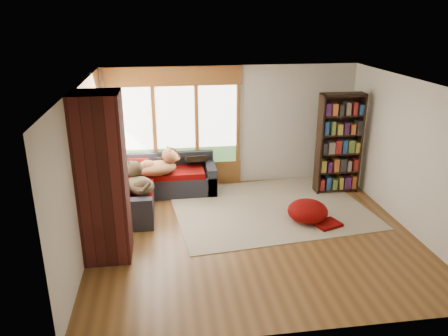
{
  "coord_description": "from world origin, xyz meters",
  "views": [
    {
      "loc": [
        -1.46,
        -6.62,
        3.67
      ],
      "look_at": [
        -0.4,
        0.82,
        0.95
      ],
      "focal_mm": 35.0,
      "sensor_mm": 36.0,
      "label": 1
    }
  ],
  "objects_px": {
    "pouf": "(308,210)",
    "dog_brindle": "(138,179)",
    "brick_chimney": "(103,179)",
    "sectional_sofa": "(142,187)",
    "bookshelf": "(339,144)",
    "area_rug": "(270,208)",
    "dog_tan": "(160,163)"
  },
  "relations": [
    {
      "from": "pouf",
      "to": "brick_chimney",
      "type": "bearing_deg",
      "value": -168.67
    },
    {
      "from": "area_rug",
      "to": "brick_chimney",
      "type": "bearing_deg",
      "value": -155.57
    },
    {
      "from": "brick_chimney",
      "to": "sectional_sofa",
      "type": "height_order",
      "value": "brick_chimney"
    },
    {
      "from": "brick_chimney",
      "to": "dog_tan",
      "type": "xyz_separation_m",
      "value": [
        0.83,
        2.12,
        -0.52
      ]
    },
    {
      "from": "brick_chimney",
      "to": "dog_brindle",
      "type": "height_order",
      "value": "brick_chimney"
    },
    {
      "from": "pouf",
      "to": "area_rug",
      "type": "bearing_deg",
      "value": 131.26
    },
    {
      "from": "brick_chimney",
      "to": "dog_tan",
      "type": "bearing_deg",
      "value": 68.59
    },
    {
      "from": "brick_chimney",
      "to": "area_rug",
      "type": "distance_m",
      "value": 3.47
    },
    {
      "from": "sectional_sofa",
      "to": "pouf",
      "type": "distance_m",
      "value": 3.33
    },
    {
      "from": "brick_chimney",
      "to": "pouf",
      "type": "height_order",
      "value": "brick_chimney"
    },
    {
      "from": "brick_chimney",
      "to": "sectional_sofa",
      "type": "bearing_deg",
      "value": 77.71
    },
    {
      "from": "pouf",
      "to": "dog_tan",
      "type": "bearing_deg",
      "value": 151.94
    },
    {
      "from": "pouf",
      "to": "bookshelf",
      "type": "bearing_deg",
      "value": 50.97
    },
    {
      "from": "brick_chimney",
      "to": "sectional_sofa",
      "type": "xyz_separation_m",
      "value": [
        0.45,
        2.05,
        -1.0
      ]
    },
    {
      "from": "brick_chimney",
      "to": "pouf",
      "type": "relative_size",
      "value": 3.52
    },
    {
      "from": "sectional_sofa",
      "to": "bookshelf",
      "type": "height_order",
      "value": "bookshelf"
    },
    {
      "from": "dog_tan",
      "to": "dog_brindle",
      "type": "bearing_deg",
      "value": -129.54
    },
    {
      "from": "bookshelf",
      "to": "dog_tan",
      "type": "bearing_deg",
      "value": 178.08
    },
    {
      "from": "dog_brindle",
      "to": "brick_chimney",
      "type": "bearing_deg",
      "value": 142.31
    },
    {
      "from": "dog_brindle",
      "to": "bookshelf",
      "type": "bearing_deg",
      "value": -99.93
    },
    {
      "from": "brick_chimney",
      "to": "sectional_sofa",
      "type": "distance_m",
      "value": 2.32
    },
    {
      "from": "pouf",
      "to": "dog_brindle",
      "type": "distance_m",
      "value": 3.16
    },
    {
      "from": "sectional_sofa",
      "to": "area_rug",
      "type": "xyz_separation_m",
      "value": [
        2.49,
        -0.71,
        -0.3
      ]
    },
    {
      "from": "sectional_sofa",
      "to": "dog_brindle",
      "type": "relative_size",
      "value": 2.42
    },
    {
      "from": "brick_chimney",
      "to": "area_rug",
      "type": "bearing_deg",
      "value": 24.43
    },
    {
      "from": "bookshelf",
      "to": "pouf",
      "type": "distance_m",
      "value": 1.87
    },
    {
      "from": "sectional_sofa",
      "to": "area_rug",
      "type": "bearing_deg",
      "value": -11.27
    },
    {
      "from": "sectional_sofa",
      "to": "brick_chimney",
      "type": "bearing_deg",
      "value": -97.54
    },
    {
      "from": "area_rug",
      "to": "dog_tan",
      "type": "relative_size",
      "value": 3.89
    },
    {
      "from": "sectional_sofa",
      "to": "area_rug",
      "type": "height_order",
      "value": "sectional_sofa"
    },
    {
      "from": "brick_chimney",
      "to": "sectional_sofa",
      "type": "relative_size",
      "value": 1.18
    },
    {
      "from": "bookshelf",
      "to": "dog_tan",
      "type": "distance_m",
      "value": 3.72
    }
  ]
}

